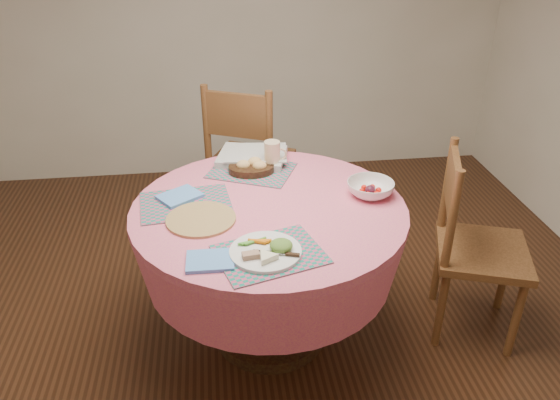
{
  "coord_description": "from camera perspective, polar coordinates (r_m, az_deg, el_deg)",
  "views": [
    {
      "loc": [
        -0.22,
        -2.11,
        1.95
      ],
      "look_at": [
        0.05,
        0.0,
        0.78
      ],
      "focal_mm": 35.0,
      "sensor_mm": 36.0,
      "label": 1
    }
  ],
  "objects": [
    {
      "name": "placemat_left",
      "position": [
        2.49,
        -9.83,
        -0.37
      ],
      "size": [
        0.43,
        0.34,
        0.01
      ],
      "primitive_type": "cube",
      "rotation": [
        0.0,
        0.0,
        0.11
      ],
      "color": "#167D6B",
      "rests_on": "dining_table"
    },
    {
      "name": "wicker_trivet",
      "position": [
        2.36,
        -8.26,
        -1.99
      ],
      "size": [
        0.3,
        0.3,
        0.01
      ],
      "primitive_type": "cylinder",
      "color": "olive",
      "rests_on": "dining_table"
    },
    {
      "name": "dining_table",
      "position": [
        2.54,
        -1.12,
        -4.51
      ],
      "size": [
        1.24,
        1.24,
        0.75
      ],
      "color": "#F27181",
      "rests_on": "ground"
    },
    {
      "name": "latte_mug",
      "position": [
        2.76,
        -0.78,
        4.76
      ],
      "size": [
        0.12,
        0.08,
        0.14
      ],
      "color": "beige",
      "rests_on": "placemat_back"
    },
    {
      "name": "ground",
      "position": [
        2.88,
        -1.01,
        -13.77
      ],
      "size": [
        4.0,
        4.0,
        0.0
      ],
      "primitive_type": "plane",
      "color": "#331C0F",
      "rests_on": "ground"
    },
    {
      "name": "placemat_front",
      "position": [
        2.12,
        -1.06,
        -5.69
      ],
      "size": [
        0.47,
        0.4,
        0.01
      ],
      "primitive_type": "cube",
      "rotation": [
        0.0,
        0.0,
        0.29
      ],
      "color": "#167D6B",
      "rests_on": "dining_table"
    },
    {
      "name": "fruit_bowl",
      "position": [
        2.55,
        9.42,
        1.16
      ],
      "size": [
        0.24,
        0.24,
        0.07
      ],
      "rotation": [
        0.0,
        0.0,
        -0.11
      ],
      "color": "white",
      "rests_on": "dining_table"
    },
    {
      "name": "dinner_plate",
      "position": [
        2.11,
        -1.33,
        -5.3
      ],
      "size": [
        0.28,
        0.28,
        0.05
      ],
      "rotation": [
        0.0,
        0.0,
        0.13
      ],
      "color": "white",
      "rests_on": "placemat_front"
    },
    {
      "name": "napkin_far",
      "position": [
        2.54,
        -10.44,
        0.39
      ],
      "size": [
        0.23,
        0.22,
        0.01
      ],
      "primitive_type": "cube",
      "rotation": [
        0.0,
        0.0,
        0.61
      ],
      "color": "#5A95E9",
      "rests_on": "placemat_left"
    },
    {
      "name": "chair_right",
      "position": [
        2.8,
        19.45,
        -4.23
      ],
      "size": [
        0.55,
        0.56,
        0.96
      ],
      "rotation": [
        0.0,
        0.0,
        1.23
      ],
      "color": "brown",
      "rests_on": "ground"
    },
    {
      "name": "placemat_back",
      "position": [
        2.77,
        -2.98,
        3.11
      ],
      "size": [
        0.49,
        0.44,
        0.01
      ],
      "primitive_type": "cube",
      "rotation": [
        0.0,
        0.0,
        -0.42
      ],
      "color": "#167D6B",
      "rests_on": "dining_table"
    },
    {
      "name": "napkin_near",
      "position": [
        2.09,
        -7.31,
        -6.31
      ],
      "size": [
        0.18,
        0.14,
        0.01
      ],
      "primitive_type": "cube",
      "rotation": [
        0.0,
        0.0,
        -0.02
      ],
      "color": "#5A95E9",
      "rests_on": "dining_table"
    },
    {
      "name": "bread_bowl",
      "position": [
        2.74,
        -2.97,
        3.47
      ],
      "size": [
        0.23,
        0.23,
        0.08
      ],
      "color": "black",
      "rests_on": "placemat_back"
    },
    {
      "name": "newspaper_stack",
      "position": [
        2.87,
        -2.88,
        4.61
      ],
      "size": [
        0.4,
        0.35,
        0.04
      ],
      "rotation": [
        0.0,
        0.0,
        -0.27
      ],
      "color": "silver",
      "rests_on": "dining_table"
    },
    {
      "name": "chair_back",
      "position": [
        3.43,
        -3.44,
        4.44
      ],
      "size": [
        0.62,
        0.61,
        1.03
      ],
      "rotation": [
        0.0,
        0.0,
        2.71
      ],
      "color": "brown",
      "rests_on": "ground"
    }
  ]
}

